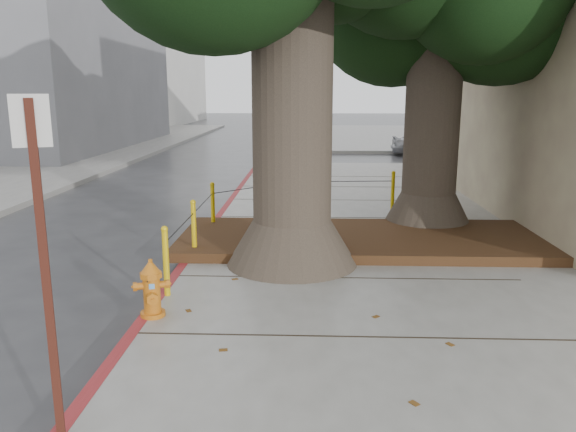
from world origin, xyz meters
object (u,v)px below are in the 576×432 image
at_px(car_red, 514,145).
at_px(car_dark, 42,141).
at_px(fire_hydrant, 152,289).
at_px(signpost, 44,254).
at_px(car_silver, 431,142).

xyz_separation_m(car_red, car_dark, (-20.81, 0.24, 0.10)).
xyz_separation_m(fire_hydrant, signpost, (-0.05, -2.42, 1.14)).
height_order(signpost, car_red, signpost).
relative_size(fire_hydrant, signpost, 0.27).
bearing_deg(car_silver, fire_hydrant, 161.39).
bearing_deg(signpost, fire_hydrant, 66.74).
bearing_deg(fire_hydrant, car_silver, 50.98).
bearing_deg(car_dark, car_silver, 3.47).
distance_m(fire_hydrant, car_dark, 21.17).
height_order(car_red, car_dark, car_dark).
bearing_deg(car_red, car_dark, 83.57).
relative_size(car_silver, car_dark, 0.78).
height_order(signpost, car_silver, signpost).
distance_m(car_red, car_dark, 20.81).
bearing_deg(signpost, car_dark, 93.71).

